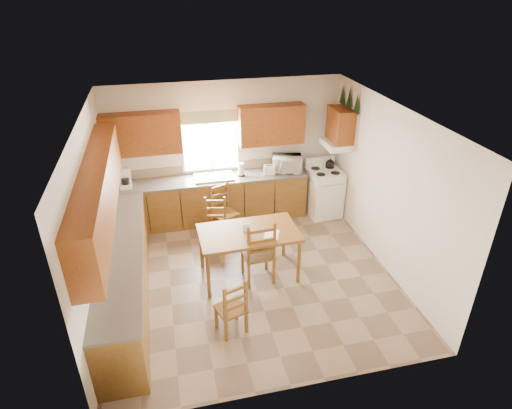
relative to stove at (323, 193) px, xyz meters
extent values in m
plane|color=#826C55|center=(-1.88, -1.70, -0.47)|extent=(4.50, 4.50, 0.00)
plane|color=brown|center=(-1.88, -1.70, 2.23)|extent=(4.50, 4.50, 0.00)
plane|color=silver|center=(-4.13, -1.70, 0.88)|extent=(4.50, 4.50, 0.00)
plane|color=silver|center=(0.37, -1.70, 0.88)|extent=(4.50, 4.50, 0.00)
plane|color=silver|center=(-1.88, 0.55, 0.88)|extent=(4.50, 4.50, 0.00)
plane|color=silver|center=(-1.88, -3.95, 0.88)|extent=(4.50, 4.50, 0.00)
cube|color=brown|center=(-2.25, 0.25, -0.03)|extent=(3.75, 0.60, 0.88)
cube|color=brown|center=(-3.83, -1.85, -0.03)|extent=(0.60, 3.60, 0.88)
cube|color=#595148|center=(-2.25, 0.25, 0.43)|extent=(3.75, 0.63, 0.04)
cube|color=#595148|center=(-3.83, -1.85, 0.43)|extent=(0.63, 3.60, 0.04)
cube|color=#8B775A|center=(-2.25, 0.54, 0.54)|extent=(3.75, 0.01, 0.18)
cube|color=brown|center=(-3.43, 0.38, 1.39)|extent=(1.41, 0.33, 0.75)
cube|color=brown|center=(-1.02, 0.38, 1.39)|extent=(1.25, 0.33, 0.75)
cube|color=brown|center=(-3.96, -1.85, 1.39)|extent=(0.33, 3.60, 0.75)
cube|color=brown|center=(0.20, -0.05, 1.43)|extent=(0.33, 0.62, 0.62)
cube|color=white|center=(0.15, -0.05, 1.05)|extent=(0.44, 0.62, 0.12)
cube|color=white|center=(-2.18, 0.52, 1.08)|extent=(1.13, 0.02, 1.18)
cube|color=white|center=(-2.18, 0.51, 1.08)|extent=(1.05, 0.01, 1.10)
cube|color=#426134|center=(-2.18, 0.49, 1.58)|extent=(1.19, 0.01, 0.24)
cube|color=silver|center=(-2.18, 0.25, 0.47)|extent=(0.75, 0.45, 0.04)
cone|color=black|center=(0.33, -0.37, 1.91)|extent=(0.22, 0.22, 0.36)
cone|color=black|center=(0.33, -0.05, 1.95)|extent=(0.22, 0.22, 0.36)
cone|color=black|center=(0.33, 0.27, 1.91)|extent=(0.22, 0.22, 0.36)
cube|color=white|center=(0.00, 0.00, 0.00)|extent=(0.67, 0.69, 0.94)
cube|color=white|center=(-3.81, 0.20, 0.64)|extent=(0.30, 0.33, 0.37)
cylinder|color=white|center=(-1.65, 0.24, 0.58)|extent=(0.13, 0.13, 0.26)
cube|color=white|center=(-1.09, 0.18, 0.54)|extent=(0.23, 0.17, 0.18)
imported|color=white|center=(-0.72, 0.25, 0.61)|extent=(0.60, 0.49, 0.32)
cube|color=brown|center=(-1.91, -1.67, -0.05)|extent=(1.57, 0.92, 0.83)
cube|color=brown|center=(-2.41, -2.84, -0.03)|extent=(0.46, 0.45, 0.89)
cube|color=brown|center=(-1.79, -1.81, 0.09)|extent=(0.49, 0.47, 1.11)
cube|color=brown|center=(-2.08, -0.32, 0.03)|extent=(0.54, 0.53, 1.00)
cube|color=brown|center=(-2.32, -0.76, 0.00)|extent=(0.46, 0.45, 0.94)
cube|color=white|center=(-1.58, -1.83, 0.37)|extent=(0.31, 0.35, 0.00)
cube|color=white|center=(-1.94, -1.66, 0.43)|extent=(0.10, 0.03, 0.13)
camera|label=1|loc=(-3.07, -7.23, 3.91)|focal=30.00mm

